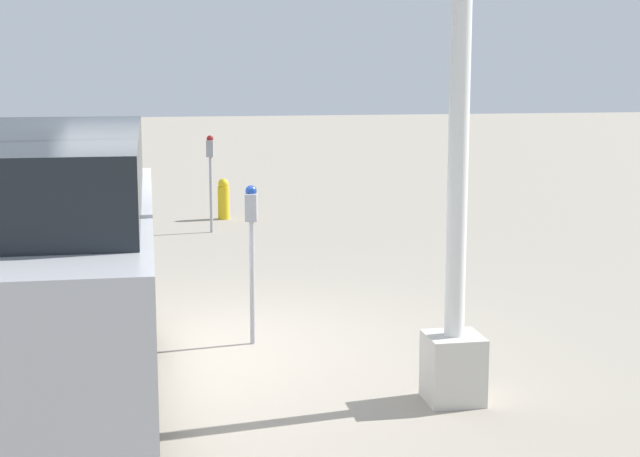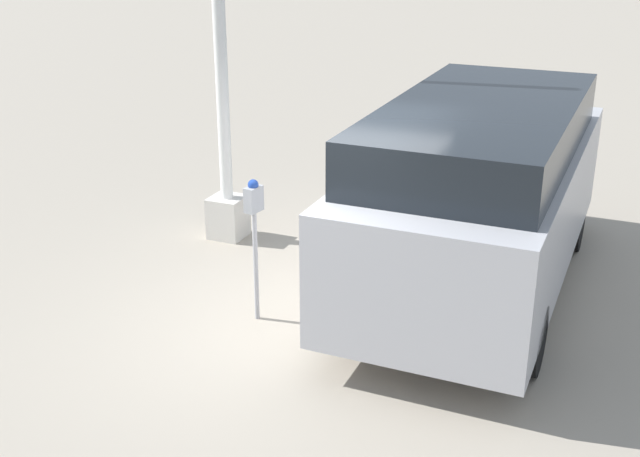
# 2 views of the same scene
# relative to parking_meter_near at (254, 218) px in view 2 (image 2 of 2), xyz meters

# --- Properties ---
(ground_plane) EXTENTS (80.00, 80.00, 0.00)m
(ground_plane) POSITION_rel_parking_meter_near_xyz_m (-0.10, -0.50, -1.14)
(ground_plane) COLOR gray
(parking_meter_near) EXTENTS (0.22, 0.14, 1.55)m
(parking_meter_near) POSITION_rel_parking_meter_near_xyz_m (0.00, 0.00, 0.00)
(parking_meter_near) COLOR #9E9EA3
(parking_meter_near) RESTS_ON ground
(lamp_post) EXTENTS (0.44, 0.44, 5.70)m
(lamp_post) POSITION_rel_parking_meter_near_xyz_m (1.91, 1.40, 0.71)
(lamp_post) COLOR beige
(lamp_post) RESTS_ON ground
(parked_van) EXTENTS (5.20, 2.03, 2.18)m
(parked_van) POSITION_rel_parking_meter_near_xyz_m (1.63, -1.94, 0.04)
(parked_van) COLOR #B2B2B7
(parked_van) RESTS_ON ground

